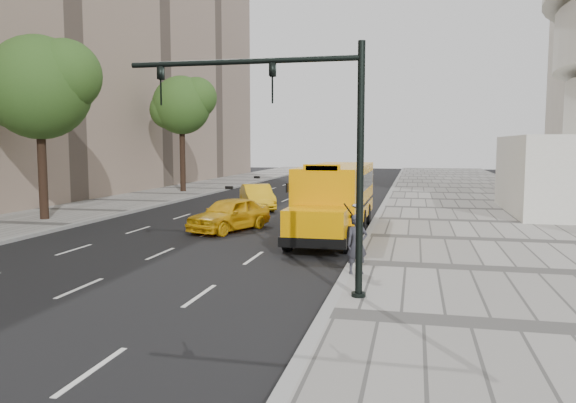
% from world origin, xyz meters
% --- Properties ---
extents(ground, '(140.00, 140.00, 0.00)m').
position_xyz_m(ground, '(0.00, 0.00, 0.00)').
color(ground, black).
rests_on(ground, ground).
extents(sidewalk_museum, '(12.00, 140.00, 0.15)m').
position_xyz_m(sidewalk_museum, '(12.00, 0.00, 0.07)').
color(sidewalk_museum, gray).
rests_on(sidewalk_museum, ground).
extents(sidewalk_far, '(6.00, 140.00, 0.15)m').
position_xyz_m(sidewalk_far, '(-11.00, 0.00, 0.07)').
color(sidewalk_far, gray).
rests_on(sidewalk_far, ground).
extents(curb_museum, '(0.30, 140.00, 0.15)m').
position_xyz_m(curb_museum, '(6.00, 0.00, 0.07)').
color(curb_museum, gray).
rests_on(curb_museum, ground).
extents(curb_far, '(0.30, 140.00, 0.15)m').
position_xyz_m(curb_far, '(-8.00, 0.00, 0.07)').
color(curb_far, gray).
rests_on(curb_far, ground).
extents(tree_b, '(5.80, 5.15, 9.33)m').
position_xyz_m(tree_b, '(-10.40, 1.49, 6.79)').
color(tree_b, black).
rests_on(tree_b, ground).
extents(tree_c, '(5.24, 4.66, 9.40)m').
position_xyz_m(tree_c, '(-10.41, 19.06, 7.10)').
color(tree_c, black).
rests_on(tree_c, ground).
extents(school_bus, '(2.96, 11.56, 3.19)m').
position_xyz_m(school_bus, '(4.50, 1.44, 1.76)').
color(school_bus, '#E89500').
rests_on(school_bus, ground).
extents(taxi_near, '(3.26, 4.84, 1.53)m').
position_xyz_m(taxi_near, '(-0.31, 0.71, 0.77)').
color(taxi_near, '#EAAE11').
rests_on(taxi_near, ground).
extents(taxi_far, '(3.38, 4.85, 1.52)m').
position_xyz_m(taxi_far, '(-1.41, 9.12, 0.76)').
color(taxi_far, '#EAAE11').
rests_on(taxi_far, ground).
extents(pedestrian, '(0.75, 0.63, 1.74)m').
position_xyz_m(pedestrian, '(6.30, -7.20, 1.02)').
color(pedestrian, '#2F2F37').
rests_on(pedestrian, sidewalk_museum).
extents(traffic_signal, '(6.18, 0.36, 6.40)m').
position_xyz_m(traffic_signal, '(5.19, -9.69, 4.09)').
color(traffic_signal, black).
rests_on(traffic_signal, ground).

